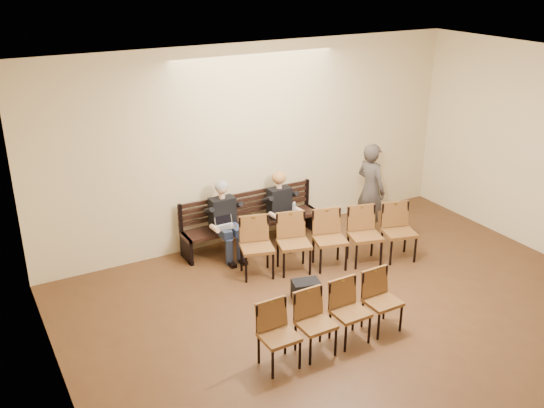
{
  "coord_description": "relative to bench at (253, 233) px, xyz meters",
  "views": [
    {
      "loc": [
        -4.7,
        -4.09,
        4.79
      ],
      "look_at": [
        -0.19,
        4.05,
        0.98
      ],
      "focal_mm": 40.0,
      "sensor_mm": 36.0,
      "label": 1
    }
  ],
  "objects": [
    {
      "name": "water_bottle",
      "position": [
        0.66,
        -0.32,
        0.34
      ],
      "size": [
        0.07,
        0.07,
        0.23
      ],
      "primitive_type": "cylinder",
      "rotation": [
        0.0,
        0.0,
        0.04
      ],
      "color": "silver",
      "rests_on": "bench"
    },
    {
      "name": "room_walls",
      "position": [
        0.25,
        -3.86,
        2.31
      ],
      "size": [
        8.02,
        10.01,
        3.51
      ],
      "color": "beige",
      "rests_on": "ground"
    },
    {
      "name": "ground",
      "position": [
        0.25,
        -4.65,
        -0.23
      ],
      "size": [
        10.0,
        10.0,
        0.0
      ],
      "primitive_type": "plane",
      "color": "#52351C",
      "rests_on": "ground"
    },
    {
      "name": "chair_row_back",
      "position": [
        -0.49,
        -3.25,
        0.2
      ],
      "size": [
        2.1,
        0.5,
        0.86
      ],
      "primitive_type": "cube",
      "rotation": [
        0.0,
        0.0,
        0.02
      ],
      "color": "brown",
      "rests_on": "ground"
    },
    {
      "name": "chair_row_front",
      "position": [
        0.73,
        -1.36,
        0.26
      ],
      "size": [
        2.99,
        1.29,
        0.97
      ],
      "primitive_type": "cube",
      "rotation": [
        0.0,
        0.0,
        -0.27
      ],
      "color": "brown",
      "rests_on": "ground"
    },
    {
      "name": "bench",
      "position": [
        0.0,
        0.0,
        0.0
      ],
      "size": [
        2.6,
        0.9,
        0.45
      ],
      "primitive_type": "cube",
      "color": "black",
      "rests_on": "ground"
    },
    {
      "name": "seated_man",
      "position": [
        -0.58,
        -0.12,
        0.42
      ],
      "size": [
        0.53,
        0.74,
        1.28
      ],
      "primitive_type": null,
      "color": "black",
      "rests_on": "ground"
    },
    {
      "name": "laptop",
      "position": [
        -0.63,
        -0.28,
        0.34
      ],
      "size": [
        0.33,
        0.27,
        0.23
      ],
      "primitive_type": "cube",
      "rotation": [
        0.0,
        0.0,
        -0.07
      ],
      "color": "silver",
      "rests_on": "bench"
    },
    {
      "name": "passerby",
      "position": [
        2.12,
        -0.6,
        0.77
      ],
      "size": [
        0.58,
        0.79,
        1.99
      ],
      "primitive_type": "imported",
      "rotation": [
        0.0,
        0.0,
        1.72
      ],
      "color": "#39332E",
      "rests_on": "ground"
    },
    {
      "name": "seated_woman",
      "position": [
        0.53,
        -0.12,
        0.37
      ],
      "size": [
        0.51,
        0.71,
        1.19
      ],
      "primitive_type": null,
      "color": "black",
      "rests_on": "ground"
    },
    {
      "name": "bag",
      "position": [
        -0.16,
        -2.05,
        -0.08
      ],
      "size": [
        0.46,
        0.37,
        0.3
      ],
      "primitive_type": "cube",
      "rotation": [
        0.0,
        0.0,
        -0.26
      ],
      "color": "black",
      "rests_on": "ground"
    }
  ]
}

